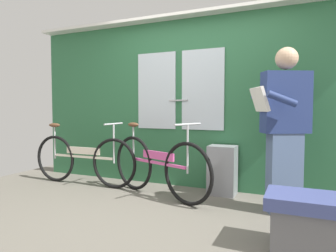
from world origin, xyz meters
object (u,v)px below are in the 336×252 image
(bicycle_near_door, at_px, (83,159))
(bench_seat_corner, at_px, (314,223))
(trash_bin_by_wall, at_px, (222,170))
(bicycle_leaning_behind, at_px, (158,166))
(passenger_reading_newspaper, at_px, (284,126))

(bicycle_near_door, bearing_deg, bench_seat_corner, -18.77)
(bench_seat_corner, bearing_deg, trash_bin_by_wall, 128.08)
(bicycle_leaning_behind, bearing_deg, bicycle_near_door, -163.45)
(bench_seat_corner, bearing_deg, bicycle_leaning_behind, 153.23)
(trash_bin_by_wall, distance_m, bench_seat_corner, 1.65)
(trash_bin_by_wall, bearing_deg, bench_seat_corner, -51.92)
(bicycle_near_door, xyz_separation_m, trash_bin_by_wall, (1.98, 0.33, -0.06))
(bicycle_leaning_behind, distance_m, trash_bin_by_wall, 0.84)
(trash_bin_by_wall, xyz_separation_m, bench_seat_corner, (1.02, -1.30, -0.08))
(passenger_reading_newspaper, distance_m, trash_bin_by_wall, 1.06)
(passenger_reading_newspaper, height_order, bench_seat_corner, passenger_reading_newspaper)
(bicycle_leaning_behind, height_order, trash_bin_by_wall, bicycle_leaning_behind)
(bicycle_near_door, distance_m, bench_seat_corner, 3.16)
(bicycle_leaning_behind, height_order, bench_seat_corner, bicycle_leaning_behind)
(passenger_reading_newspaper, bearing_deg, trash_bin_by_wall, -56.86)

